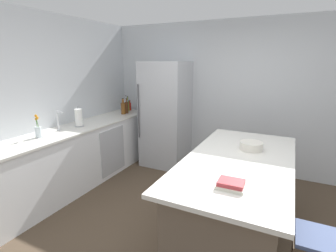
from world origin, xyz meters
TOP-DOWN VIEW (x-y plane):
  - ground_plane at (0.00, 0.00)m, footprint 7.20×7.20m
  - wall_rear at (0.00, 2.25)m, footprint 6.00×0.10m
  - wall_left at (-2.45, 0.00)m, footprint 0.10×6.00m
  - counter_run_left at (-2.09, 0.56)m, footprint 0.66×3.12m
  - kitchen_island at (0.41, 0.30)m, footprint 1.05×2.14m
  - refrigerator at (-1.23, 1.85)m, footprint 0.78×0.74m
  - bar_stool at (1.13, -0.34)m, footprint 0.36×0.36m
  - sink_faucet at (-2.13, 0.22)m, footprint 0.15×0.05m
  - flower_vase at (-2.11, -0.13)m, footprint 0.08×0.08m
  - paper_towel_roll at (-2.07, 0.55)m, footprint 0.14×0.14m
  - hot_sauce_bottle at (-2.14, 2.01)m, footprint 0.05×0.05m
  - olive_oil_bottle at (-2.12, 1.91)m, footprint 0.06×0.06m
  - soda_bottle at (-2.10, 1.82)m, footprint 0.08×0.08m
  - syrup_bottle at (-2.01, 1.71)m, footprint 0.07×0.07m
  - whiskey_bottle at (-2.03, 1.63)m, footprint 0.09×0.09m
  - cookbook_stack at (0.47, -0.36)m, footprint 0.22×0.18m
  - mixing_bowl at (0.47, 0.64)m, footprint 0.25×0.25m

SIDE VIEW (x-z plane):
  - ground_plane at x=0.00m, z-range 0.00..0.00m
  - counter_run_left at x=-2.09m, z-range 0.00..0.94m
  - kitchen_island at x=0.41m, z-range 0.01..0.93m
  - bar_stool at x=1.13m, z-range 0.21..0.90m
  - refrigerator at x=-1.23m, z-range 0.00..1.91m
  - cookbook_stack at x=0.47m, z-range 0.93..0.99m
  - mixing_bowl at x=0.47m, z-range 0.93..1.02m
  - hot_sauce_bottle at x=-2.14m, z-range 0.92..1.13m
  - flower_vase at x=-2.11m, z-range 0.88..1.19m
  - syrup_bottle at x=-2.01m, z-range 0.90..1.20m
  - olive_oil_bottle at x=-2.12m, z-range 0.90..1.20m
  - whiskey_bottle at x=-2.03m, z-range 0.90..1.21m
  - soda_bottle at x=-2.10m, z-range 0.90..1.23m
  - paper_towel_roll at x=-2.07m, z-range 0.91..1.23m
  - sink_faucet at x=-2.13m, z-range 0.94..1.24m
  - wall_rear at x=0.00m, z-range 0.00..2.60m
  - wall_left at x=-2.45m, z-range 0.00..2.60m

